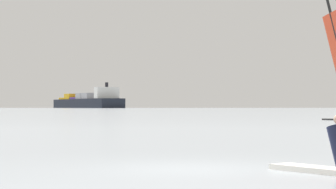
{
  "coord_description": "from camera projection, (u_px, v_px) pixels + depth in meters",
  "views": [
    {
      "loc": [
        -2.14,
        -14.79,
        1.4
      ],
      "look_at": [
        1.29,
        17.02,
        2.0
      ],
      "focal_mm": 70.8,
      "sensor_mm": 36.0,
      "label": 1
    }
  ],
  "objects": [
    {
      "name": "ground_plane",
      "position": [
        192.0,
        169.0,
        14.9
      ],
      "size": [
        4000.0,
        4000.0,
        0.0
      ],
      "primitive_type": "plane",
      "color": "#9EA8B2"
    },
    {
      "name": "cargo_ship",
      "position": [
        87.0,
        102.0,
        890.69
      ],
      "size": [
        98.15,
        182.71,
        32.26
      ],
      "rotation": [
        0.0,
        0.0,
        1.95
      ],
      "color": "black",
      "rests_on": "ground_plane"
    }
  ]
}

